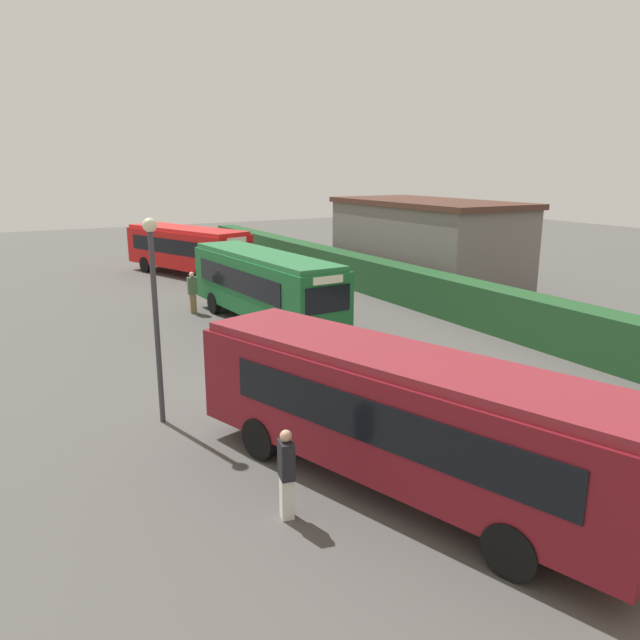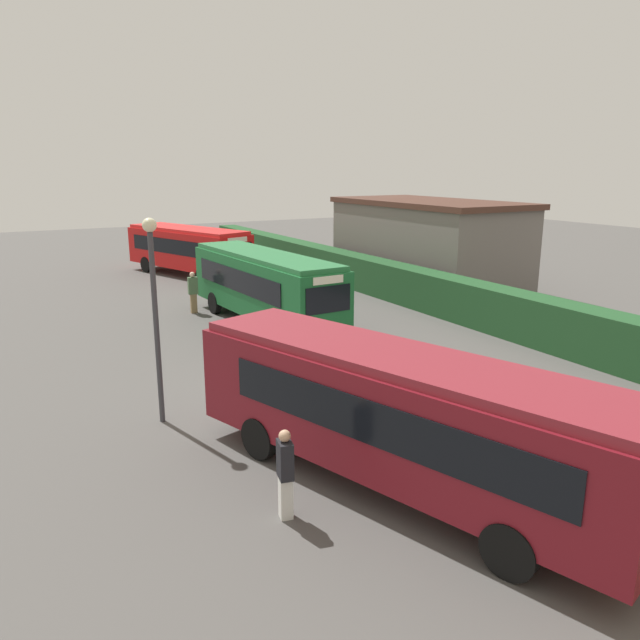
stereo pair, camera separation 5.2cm
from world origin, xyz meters
TOP-DOWN VIEW (x-y plane):
  - ground_plane at (0.00, 0.00)m, footprint 112.03×112.03m
  - bus_red at (-21.74, 2.97)m, footprint 9.82×5.51m
  - bus_green at (-8.13, 2.17)m, footprint 10.11×2.91m
  - bus_maroon at (5.86, -1.04)m, footprint 10.27×5.29m
  - person_left at (-11.70, 0.11)m, footprint 0.29×0.45m
  - person_center at (2.75, 1.14)m, footprint 0.46×0.38m
  - person_right at (5.77, -3.56)m, footprint 0.45×0.34m
  - hedge_row at (0.00, 10.09)m, footprint 68.02×1.36m
  - depot_building at (-12.40, 14.23)m, footprint 12.15×5.85m
  - lamppost at (0.02, -4.45)m, footprint 0.36×0.36m

SIDE VIEW (x-z plane):
  - ground_plane at x=0.00m, z-range 0.00..0.00m
  - hedge_row at x=0.00m, z-range 0.00..1.82m
  - person_right at x=5.77m, z-range 0.06..1.89m
  - person_center at x=2.75m, z-range 0.06..1.90m
  - person_left at x=-11.70m, z-range 0.07..2.00m
  - bus_maroon at x=5.86m, z-range 0.24..3.22m
  - bus_red at x=-21.74m, z-range 0.24..3.22m
  - bus_green at x=-8.13m, z-range 0.24..3.34m
  - depot_building at x=-12.40m, z-range 0.01..4.80m
  - lamppost at x=0.02m, z-range 0.69..6.09m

